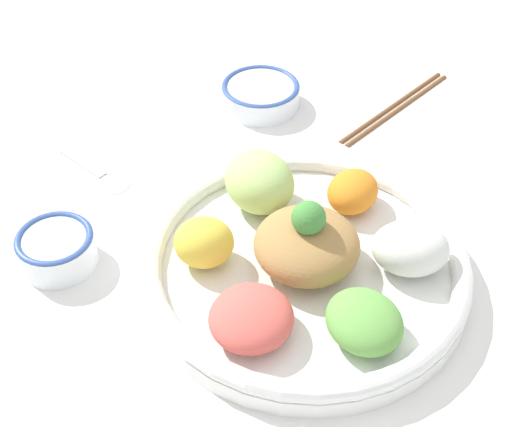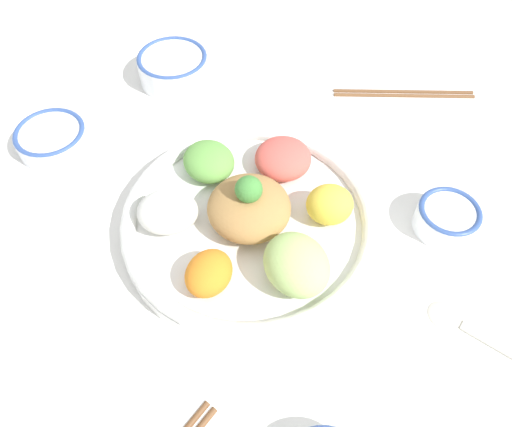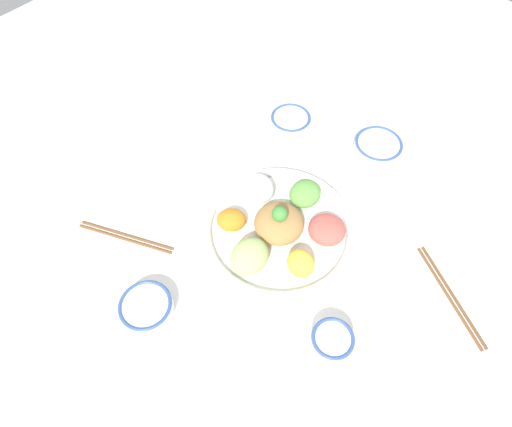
{
  "view_description": "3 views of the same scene",
  "coord_description": "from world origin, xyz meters",
  "views": [
    {
      "loc": [
        0.42,
        -0.24,
        0.54
      ],
      "look_at": [
        -0.02,
        -0.04,
        0.09
      ],
      "focal_mm": 50.0,
      "sensor_mm": 36.0,
      "label": 1
    },
    {
      "loc": [
        -0.34,
        0.18,
        0.54
      ],
      "look_at": [
        -0.0,
        -0.01,
        0.02
      ],
      "focal_mm": 35.0,
      "sensor_mm": 36.0,
      "label": 2
    },
    {
      "loc": [
        -0.4,
        -0.27,
        0.81
      ],
      "look_at": [
        -0.03,
        0.05,
        0.06
      ],
      "focal_mm": 30.0,
      "sensor_mm": 36.0,
      "label": 3
    }
  ],
  "objects": [
    {
      "name": "salad_platter",
      "position": [
        -0.01,
        0.01,
        0.03
      ],
      "size": [
        0.33,
        0.33,
        0.1
      ],
      "color": "white",
      "rests_on": "ground_plane"
    },
    {
      "name": "ground_plane",
      "position": [
        0.0,
        0.0,
        0.0
      ],
      "size": [
        2.4,
        2.4,
        0.0
      ],
      "primitive_type": "plane",
      "color": "white"
    },
    {
      "name": "rice_bowl_blue",
      "position": [
        -0.31,
        0.09,
        0.02
      ],
      "size": [
        0.1,
        0.1,
        0.03
      ],
      "color": "white",
      "rests_on": "ground_plane"
    },
    {
      "name": "rice_bowl_plain",
      "position": [
        -0.13,
        -0.22,
        0.02
      ],
      "size": [
        0.08,
        0.08,
        0.04
      ],
      "color": "white",
      "rests_on": "ground_plane"
    },
    {
      "name": "serving_spoon_main",
      "position": [
        -0.25,
        -0.14,
        0.0
      ],
      "size": [
        0.12,
        0.07,
        0.01
      ],
      "rotation": [
        0.0,
        0.0,
        3.57
      ],
      "color": "beige",
      "rests_on": "ground_plane"
    },
    {
      "name": "chopsticks_pair_far",
      "position": [
        -0.23,
        0.25,
        0.0
      ],
      "size": [
        0.1,
        0.21,
        0.01
      ],
      "rotation": [
        0.0,
        0.0,
        5.11
      ],
      "color": "brown",
      "rests_on": "ground_plane"
    }
  ]
}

